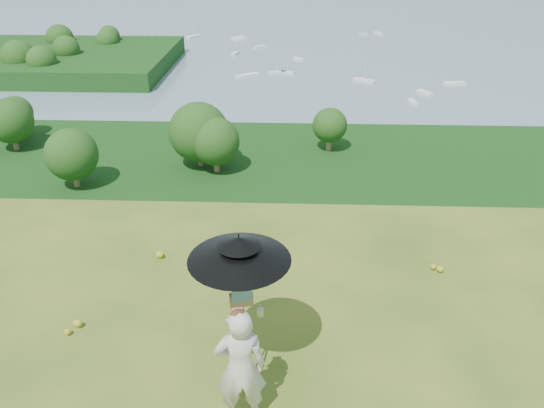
# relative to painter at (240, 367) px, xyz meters

# --- Properties ---
(forest_slope) EXTENTS (140.00, 56.00, 22.00)m
(forest_slope) POSITION_rel_painter_xyz_m (-1.27, 33.27, -29.78)
(forest_slope) COLOR #123D10
(forest_slope) RESTS_ON bay_water
(shoreline_tier) EXTENTS (170.00, 28.00, 8.00)m
(shoreline_tier) POSITION_rel_painter_xyz_m (-1.27, 73.27, -36.78)
(shoreline_tier) COLOR slate
(shoreline_tier) RESTS_ON bay_water
(bay_water) EXTENTS (700.00, 700.00, 0.00)m
(bay_water) POSITION_rel_painter_xyz_m (-1.27, 238.27, -34.78)
(bay_water) COLOR slate
(bay_water) RESTS_ON ground
(peninsula) EXTENTS (90.00, 60.00, 12.00)m
(peninsula) POSITION_rel_painter_xyz_m (-76.27, 153.27, -29.78)
(peninsula) COLOR #123D10
(peninsula) RESTS_ON bay_water
(slope_trees) EXTENTS (110.00, 50.00, 6.00)m
(slope_trees) POSITION_rel_painter_xyz_m (-1.27, 33.27, -15.78)
(slope_trees) COLOR #234F17
(slope_trees) RESTS_ON forest_slope
(harbor_town) EXTENTS (110.00, 22.00, 5.00)m
(harbor_town) POSITION_rel_painter_xyz_m (-1.27, 73.27, -30.28)
(harbor_town) COLOR silver
(harbor_town) RESTS_ON shoreline_tier
(moored_boats) EXTENTS (140.00, 140.00, 0.70)m
(moored_boats) POSITION_rel_painter_xyz_m (-13.77, 159.27, -34.43)
(moored_boats) COLOR white
(moored_boats) RESTS_ON bay_water
(painter) EXTENTS (0.61, 0.44, 1.56)m
(painter) POSITION_rel_painter_xyz_m (0.00, 0.00, 0.00)
(painter) COLOR beige
(painter) RESTS_ON ground
(field_easel) EXTENTS (0.67, 0.67, 1.42)m
(field_easel) POSITION_rel_painter_xyz_m (-0.03, 0.61, -0.07)
(field_easel) COLOR #AB7248
(field_easel) RESTS_ON ground
(sun_umbrella) EXTENTS (1.42, 1.42, 0.91)m
(sun_umbrella) POSITION_rel_painter_xyz_m (-0.04, 0.64, 0.85)
(sun_umbrella) COLOR black
(sun_umbrella) RESTS_ON field_easel
(painter_cap) EXTENTS (0.22, 0.25, 0.10)m
(painter_cap) POSITION_rel_painter_xyz_m (0.00, 0.00, 0.74)
(painter_cap) COLOR #D27385
(painter_cap) RESTS_ON painter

